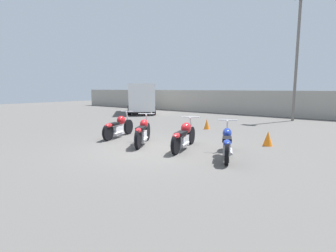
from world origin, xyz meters
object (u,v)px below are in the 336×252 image
(light_pole_left, at_px, (298,48))
(motorcycle_slot_3, at_px, (227,143))
(traffic_cone_far, at_px, (268,139))
(traffic_cone_near, at_px, (207,124))
(motorcycle_slot_2, at_px, (184,136))
(motorcycle_slot_1, at_px, (143,132))
(motorcycle_slot_0, at_px, (118,127))
(parked_van, at_px, (141,97))

(light_pole_left, height_order, motorcycle_slot_3, light_pole_left)
(traffic_cone_far, bearing_deg, light_pole_left, 96.83)
(traffic_cone_near, height_order, traffic_cone_far, traffic_cone_far)
(traffic_cone_near, bearing_deg, motorcycle_slot_3, -54.63)
(light_pole_left, relative_size, traffic_cone_near, 14.79)
(motorcycle_slot_2, height_order, motorcycle_slot_3, motorcycle_slot_3)
(motorcycle_slot_1, height_order, traffic_cone_far, motorcycle_slot_1)
(motorcycle_slot_0, bearing_deg, motorcycle_slot_2, -18.29)
(motorcycle_slot_2, bearing_deg, motorcycle_slot_0, 162.43)
(motorcycle_slot_2, height_order, parked_van, parked_van)
(motorcycle_slot_1, height_order, parked_van, parked_van)
(motorcycle_slot_1, xyz_separation_m, traffic_cone_near, (0.04, 4.38, -0.19))
(light_pole_left, bearing_deg, motorcycle_slot_1, -103.59)
(parked_van, relative_size, traffic_cone_near, 9.93)
(motorcycle_slot_2, xyz_separation_m, parked_van, (-9.63, 8.20, 0.81))
(light_pole_left, xyz_separation_m, parked_van, (-10.65, -1.86, -2.99))
(motorcycle_slot_0, distance_m, motorcycle_slot_1, 1.72)
(motorcycle_slot_1, distance_m, motorcycle_slot_2, 1.52)
(light_pole_left, distance_m, motorcycle_slot_2, 10.80)
(light_pole_left, distance_m, traffic_cone_near, 7.61)
(light_pole_left, xyz_separation_m, traffic_cone_near, (-2.47, -5.99, -3.99))
(motorcycle_slot_3, distance_m, parked_van, 13.92)
(traffic_cone_near, bearing_deg, motorcycle_slot_2, -70.38)
(parked_van, xyz_separation_m, traffic_cone_far, (11.60, -6.10, -1.00))
(motorcycle_slot_2, relative_size, motorcycle_slot_3, 1.03)
(motorcycle_slot_0, xyz_separation_m, traffic_cone_far, (5.13, 2.01, -0.18))
(motorcycle_slot_0, relative_size, motorcycle_slot_1, 1.13)
(motorcycle_slot_1, bearing_deg, light_pole_left, 46.03)
(motorcycle_slot_0, distance_m, motorcycle_slot_2, 3.16)
(motorcycle_slot_3, height_order, traffic_cone_near, motorcycle_slot_3)
(light_pole_left, bearing_deg, traffic_cone_far, -83.17)
(parked_van, xyz_separation_m, traffic_cone_near, (8.18, -4.13, -1.00))
(motorcycle_slot_1, xyz_separation_m, motorcycle_slot_2, (1.49, 0.31, -0.00))
(parked_van, bearing_deg, motorcycle_slot_2, -85.84)
(traffic_cone_near, relative_size, traffic_cone_far, 0.99)
(parked_van, bearing_deg, light_pole_left, -35.53)
(light_pole_left, relative_size, parked_van, 1.49)
(traffic_cone_far, bearing_deg, parked_van, 152.27)
(light_pole_left, xyz_separation_m, motorcycle_slot_0, (-4.18, -9.97, -3.81))
(light_pole_left, height_order, motorcycle_slot_2, light_pole_left)
(traffic_cone_near, bearing_deg, light_pole_left, 67.60)
(motorcycle_slot_0, bearing_deg, light_pole_left, 50.65)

